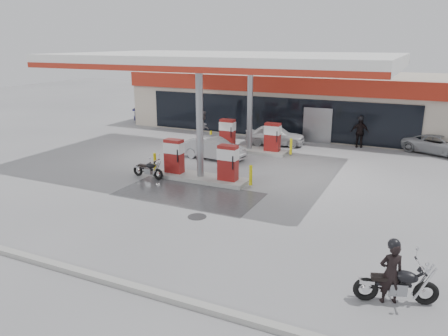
{
  "coord_description": "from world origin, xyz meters",
  "views": [
    {
      "loc": [
        9.22,
        -14.99,
        6.19
      ],
      "look_at": [
        1.92,
        0.48,
        1.2
      ],
      "focal_mm": 35.0,
      "sensor_mm": 36.0,
      "label": 1
    }
  ],
  "objects_px": {
    "sedan_white": "(275,135)",
    "attendant": "(203,127)",
    "biker_main": "(391,273)",
    "pump_island_far": "(249,139)",
    "biker_walking": "(360,132)",
    "parked_car_right": "(440,145)",
    "hatchback_silver": "(213,148)",
    "pump_island_near": "(200,165)",
    "main_motorcycle": "(398,286)",
    "parked_car_left": "(159,115)",
    "parked_motorcycle": "(148,170)"
  },
  "relations": [
    {
      "from": "main_motorcycle",
      "to": "parked_motorcycle",
      "type": "bearing_deg",
      "value": 134.6
    },
    {
      "from": "pump_island_far",
      "to": "biker_walking",
      "type": "relative_size",
      "value": 2.85
    },
    {
      "from": "hatchback_silver",
      "to": "main_motorcycle",
      "type": "bearing_deg",
      "value": -129.75
    },
    {
      "from": "parked_car_left",
      "to": "biker_walking",
      "type": "xyz_separation_m",
      "value": [
        15.6,
        -1.97,
        0.33
      ]
    },
    {
      "from": "main_motorcycle",
      "to": "biker_main",
      "type": "distance_m",
      "value": 0.39
    },
    {
      "from": "main_motorcycle",
      "to": "parked_motorcycle",
      "type": "relative_size",
      "value": 1.14
    },
    {
      "from": "parked_motorcycle",
      "to": "parked_car_left",
      "type": "bearing_deg",
      "value": 125.59
    },
    {
      "from": "pump_island_far",
      "to": "biker_main",
      "type": "bearing_deg",
      "value": -55.21
    },
    {
      "from": "parked_car_right",
      "to": "pump_island_far",
      "type": "bearing_deg",
      "value": 132.18
    },
    {
      "from": "pump_island_near",
      "to": "sedan_white",
      "type": "relative_size",
      "value": 1.43
    },
    {
      "from": "sedan_white",
      "to": "biker_main",
      "type": "bearing_deg",
      "value": -161.04
    },
    {
      "from": "sedan_white",
      "to": "attendant",
      "type": "bearing_deg",
      "value": 96.1
    },
    {
      "from": "main_motorcycle",
      "to": "hatchback_silver",
      "type": "bearing_deg",
      "value": 116.64
    },
    {
      "from": "pump_island_far",
      "to": "biker_walking",
      "type": "height_order",
      "value": "biker_walking"
    },
    {
      "from": "pump_island_far",
      "to": "parked_car_right",
      "type": "xyz_separation_m",
      "value": [
        10.0,
        4.0,
        -0.16
      ]
    },
    {
      "from": "pump_island_far",
      "to": "parked_car_left",
      "type": "distance_m",
      "value": 11.55
    },
    {
      "from": "attendant",
      "to": "parked_car_left",
      "type": "height_order",
      "value": "attendant"
    },
    {
      "from": "pump_island_near",
      "to": "pump_island_far",
      "type": "distance_m",
      "value": 6.0
    },
    {
      "from": "sedan_white",
      "to": "biker_walking",
      "type": "distance_m",
      "value": 5.05
    },
    {
      "from": "parked_motorcycle",
      "to": "parked_car_left",
      "type": "height_order",
      "value": "parked_car_left"
    },
    {
      "from": "pump_island_near",
      "to": "sedan_white",
      "type": "xyz_separation_m",
      "value": [
        0.82,
        8.2,
        -0.1
      ]
    },
    {
      "from": "pump_island_near",
      "to": "hatchback_silver",
      "type": "xyz_separation_m",
      "value": [
        -1.13,
        3.6,
        -0.12
      ]
    },
    {
      "from": "pump_island_near",
      "to": "main_motorcycle",
      "type": "distance_m",
      "value": 11.25
    },
    {
      "from": "parked_motorcycle",
      "to": "biker_main",
      "type": "bearing_deg",
      "value": -23.77
    },
    {
      "from": "parked_car_right",
      "to": "parked_car_left",
      "type": "bearing_deg",
      "value": 105.32
    },
    {
      "from": "pump_island_near",
      "to": "attendant",
      "type": "distance_m",
      "value": 7.85
    },
    {
      "from": "pump_island_far",
      "to": "pump_island_near",
      "type": "bearing_deg",
      "value": -90.0
    },
    {
      "from": "hatchback_silver",
      "to": "biker_walking",
      "type": "bearing_deg",
      "value": -41.8
    },
    {
      "from": "hatchback_silver",
      "to": "parked_car_right",
      "type": "height_order",
      "value": "hatchback_silver"
    },
    {
      "from": "pump_island_far",
      "to": "parked_motorcycle",
      "type": "bearing_deg",
      "value": -108.95
    },
    {
      "from": "attendant",
      "to": "parked_car_right",
      "type": "relative_size",
      "value": 0.5
    },
    {
      "from": "hatchback_silver",
      "to": "parked_car_right",
      "type": "relative_size",
      "value": 0.9
    },
    {
      "from": "parked_car_left",
      "to": "biker_walking",
      "type": "bearing_deg",
      "value": -118.27
    },
    {
      "from": "main_motorcycle",
      "to": "biker_main",
      "type": "relative_size",
      "value": 1.24
    },
    {
      "from": "main_motorcycle",
      "to": "biker_walking",
      "type": "height_order",
      "value": "biker_walking"
    },
    {
      "from": "biker_main",
      "to": "parked_motorcycle",
      "type": "bearing_deg",
      "value": -54.6
    },
    {
      "from": "pump_island_near",
      "to": "attendant",
      "type": "height_order",
      "value": "attendant"
    },
    {
      "from": "pump_island_near",
      "to": "parked_motorcycle",
      "type": "xyz_separation_m",
      "value": [
        -2.34,
        -0.8,
        -0.32
      ]
    },
    {
      "from": "parked_motorcycle",
      "to": "parked_car_left",
      "type": "xyz_separation_m",
      "value": [
        -7.66,
        12.57,
        0.18
      ]
    },
    {
      "from": "biker_main",
      "to": "attendant",
      "type": "bearing_deg",
      "value": -74.57
    },
    {
      "from": "pump_island_near",
      "to": "parked_motorcycle",
      "type": "relative_size",
      "value": 2.96
    },
    {
      "from": "parked_car_left",
      "to": "biker_walking",
      "type": "height_order",
      "value": "biker_walking"
    },
    {
      "from": "biker_main",
      "to": "attendant",
      "type": "height_order",
      "value": "attendant"
    },
    {
      "from": "attendant",
      "to": "hatchback_silver",
      "type": "distance_m",
      "value": 4.18
    },
    {
      "from": "pump_island_far",
      "to": "sedan_white",
      "type": "xyz_separation_m",
      "value": [
        0.82,
        2.2,
        -0.1
      ]
    },
    {
      "from": "sedan_white",
      "to": "parked_car_right",
      "type": "xyz_separation_m",
      "value": [
        9.18,
        1.8,
        -0.06
      ]
    },
    {
      "from": "pump_island_far",
      "to": "main_motorcycle",
      "type": "xyz_separation_m",
      "value": [
        9.04,
        -12.69,
        -0.25
      ]
    },
    {
      "from": "parked_car_left",
      "to": "parked_car_right",
      "type": "distance_m",
      "value": 20.08
    },
    {
      "from": "pump_island_far",
      "to": "hatchback_silver",
      "type": "distance_m",
      "value": 2.66
    },
    {
      "from": "pump_island_far",
      "to": "biker_walking",
      "type": "distance_m",
      "value": 6.77
    }
  ]
}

